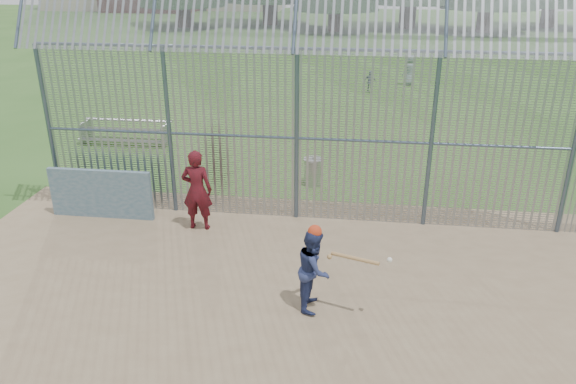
# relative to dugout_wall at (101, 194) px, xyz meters

# --- Properties ---
(ground) EXTENTS (120.00, 120.00, 0.00)m
(ground) POSITION_rel_dugout_wall_xyz_m (4.60, -2.90, -0.62)
(ground) COLOR #2D511E
(ground) RESTS_ON ground
(dirt_infield) EXTENTS (14.00, 10.00, 0.02)m
(dirt_infield) POSITION_rel_dugout_wall_xyz_m (4.60, -3.40, -0.61)
(dirt_infield) COLOR #756047
(dirt_infield) RESTS_ON ground
(dugout_wall) EXTENTS (2.50, 0.12, 1.20)m
(dugout_wall) POSITION_rel_dugout_wall_xyz_m (0.00, 0.00, 0.00)
(dugout_wall) COLOR #38566B
(dugout_wall) RESTS_ON dirt_infield
(batter) EXTENTS (0.59, 0.75, 1.51)m
(batter) POSITION_rel_dugout_wall_xyz_m (5.34, -3.05, 0.16)
(batter) COLOR navy
(batter) RESTS_ON dirt_infield
(onlooker) EXTENTS (0.70, 0.46, 1.89)m
(onlooker) POSITION_rel_dugout_wall_xyz_m (2.45, -0.27, 0.34)
(onlooker) COLOR maroon
(onlooker) RESTS_ON dirt_infield
(bg_kid_standing) EXTENTS (0.84, 0.76, 1.44)m
(bg_kid_standing) POSITION_rel_dugout_wall_xyz_m (8.27, 16.00, 0.10)
(bg_kid_standing) COLOR slate
(bg_kid_standing) RESTS_ON ground
(bg_kid_seated) EXTENTS (0.63, 0.44, 0.99)m
(bg_kid_seated) POSITION_rel_dugout_wall_xyz_m (6.40, 14.17, -0.12)
(bg_kid_seated) COLOR slate
(bg_kid_seated) RESTS_ON ground
(batting_gear) EXTENTS (1.44, 0.43, 0.55)m
(batting_gear) POSITION_rel_dugout_wall_xyz_m (5.53, -3.10, 0.79)
(batting_gear) COLOR #BA3518
(batting_gear) RESTS_ON ground
(trash_can) EXTENTS (0.56, 0.56, 0.82)m
(trash_can) POSITION_rel_dugout_wall_xyz_m (4.82, 2.77, -0.24)
(trash_can) COLOR gray
(trash_can) RESTS_ON ground
(bleacher) EXTENTS (3.00, 0.95, 0.72)m
(bleacher) POSITION_rel_dugout_wall_xyz_m (-1.72, 5.60, -0.21)
(bleacher) COLOR slate
(bleacher) RESTS_ON ground
(backstop_fence) EXTENTS (20.09, 0.81, 5.30)m
(backstop_fence) POSITION_rel_dugout_wall_xyz_m (6.41, 0.53, 1.74)
(backstop_fence) COLOR #47566B
(backstop_fence) RESTS_ON ground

